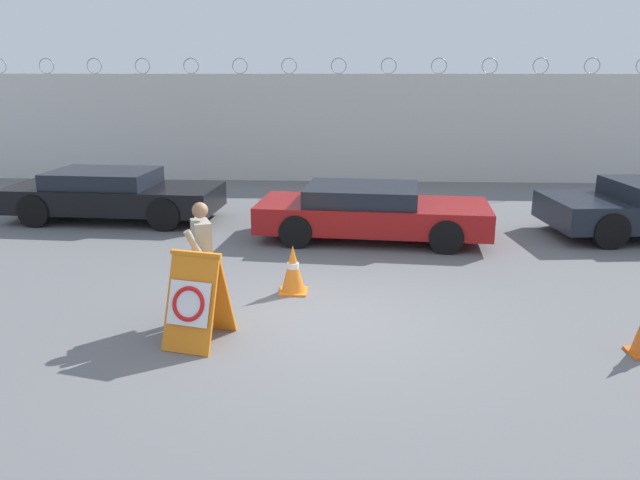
% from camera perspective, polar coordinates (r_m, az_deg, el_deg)
% --- Properties ---
extents(ground_plane, '(90.00, 90.00, 0.00)m').
position_cam_1_polar(ground_plane, '(8.58, 0.19, -7.40)').
color(ground_plane, slate).
extents(perimeter_wall, '(36.00, 0.30, 3.64)m').
position_cam_1_polar(perimeter_wall, '(19.14, 1.68, 10.22)').
color(perimeter_wall, silver).
rests_on(perimeter_wall, ground_plane).
extents(barricade_sign, '(0.82, 0.97, 1.18)m').
position_cam_1_polar(barricade_sign, '(7.89, -11.25, -5.26)').
color(barricade_sign, orange).
rests_on(barricade_sign, ground_plane).
extents(security_guard, '(0.36, 0.66, 1.64)m').
position_cam_1_polar(security_guard, '(8.48, -10.73, -1.50)').
color(security_guard, '#232838').
rests_on(security_guard, ground_plane).
extents(traffic_cone_mid, '(0.42, 0.42, 0.75)m').
position_cam_1_polar(traffic_cone_mid, '(9.52, -2.49, -2.69)').
color(traffic_cone_mid, orange).
rests_on(traffic_cone_mid, ground_plane).
extents(parked_car_front_coupe, '(4.81, 2.13, 1.13)m').
position_cam_1_polar(parked_car_front_coupe, '(14.86, -18.45, 4.02)').
color(parked_car_front_coupe, black).
rests_on(parked_car_front_coupe, ground_plane).
extents(parked_car_rear_sedan, '(4.71, 2.23, 1.08)m').
position_cam_1_polar(parked_car_rear_sedan, '(12.53, 4.64, 2.62)').
color(parked_car_rear_sedan, black).
rests_on(parked_car_rear_sedan, ground_plane).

